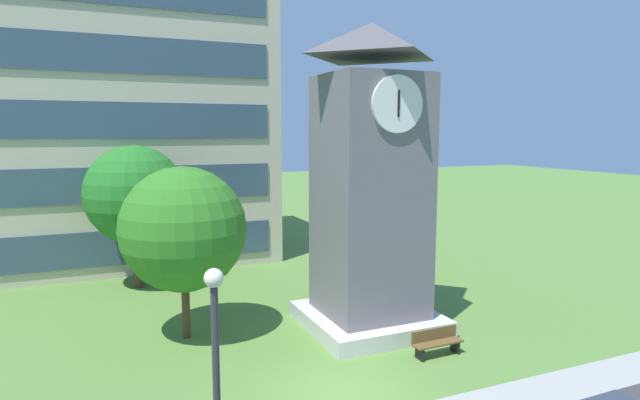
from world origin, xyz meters
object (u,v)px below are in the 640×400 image
clock_tower (370,195)px  tree_by_building (183,229)px  tree_near_tower (135,195)px  park_bench (437,342)px  street_lamp (216,365)px

clock_tower → tree_by_building: bearing=165.9°
clock_tower → tree_near_tower: clock_tower is taller
park_bench → clock_tower: bearing=104.0°
park_bench → tree_by_building: (-7.43, 4.92, 3.54)m
street_lamp → tree_by_building: size_ratio=0.80×
tree_near_tower → street_lamp: bearing=-89.5°
tree_by_building → park_bench: bearing=-33.5°
tree_by_building → tree_near_tower: (-1.08, 7.32, 0.48)m
street_lamp → clock_tower: bearing=46.5°
clock_tower → street_lamp: (-7.57, -7.97, -1.93)m
clock_tower → park_bench: (0.81, -3.25, -4.64)m
park_bench → tree_near_tower: bearing=124.8°
street_lamp → tree_near_tower: size_ratio=0.73×
tree_by_building → clock_tower: bearing=-14.1°
tree_by_building → street_lamp: bearing=-95.6°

